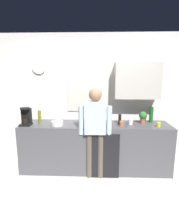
{
  "coord_description": "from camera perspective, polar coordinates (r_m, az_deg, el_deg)",
  "views": [
    {
      "loc": [
        0.03,
        -3.15,
        1.85
      ],
      "look_at": [
        -0.11,
        0.25,
        1.14
      ],
      "focal_mm": 30.53,
      "sensor_mm": 36.0,
      "label": 1
    }
  ],
  "objects": [
    {
      "name": "bottle_olive_oil",
      "position": [
        3.7,
        -14.7,
        -1.47
      ],
      "size": [
        0.06,
        0.06,
        0.25
      ],
      "primitive_type": "cylinder",
      "color": "olive",
      "rests_on": "kitchen_counter"
    },
    {
      "name": "person_at_sink",
      "position": [
        3.28,
        1.69,
        -4.24
      ],
      "size": [
        0.57,
        0.22,
        1.6
      ],
      "rotation": [
        0.0,
        0.0,
        -0.13
      ],
      "color": "brown",
      "rests_on": "ground_plane"
    },
    {
      "name": "cup_terracotta_mug",
      "position": [
        3.48,
        9.62,
        -3.41
      ],
      "size": [
        0.08,
        0.08,
        0.09
      ],
      "primitive_type": "cylinder",
      "color": "#B26647",
      "rests_on": "kitchen_counter"
    },
    {
      "name": "bottle_red_vinegar",
      "position": [
        3.63,
        2.36,
        -1.6
      ],
      "size": [
        0.06,
        0.06,
        0.22
      ],
      "primitive_type": "cylinder",
      "color": "maroon",
      "rests_on": "kitchen_counter"
    },
    {
      "name": "bottle_amber_beer",
      "position": [
        3.75,
        0.75,
        -1.08
      ],
      "size": [
        0.06,
        0.06,
        0.23
      ],
      "primitive_type": "cylinder",
      "color": "brown",
      "rests_on": "kitchen_counter"
    },
    {
      "name": "cup_yellow_cup",
      "position": [
        3.58,
        19.97,
        -3.59
      ],
      "size": [
        0.07,
        0.07,
        0.08
      ],
      "primitive_type": "cylinder",
      "color": "yellow",
      "rests_on": "kitchen_counter"
    },
    {
      "name": "coffee_maker",
      "position": [
        3.67,
        -18.49,
        -1.45
      ],
      "size": [
        0.2,
        0.2,
        0.33
      ],
      "color": "black",
      "rests_on": "kitchen_counter"
    },
    {
      "name": "cup_white_mug",
      "position": [
        3.62,
        12.19,
        -2.92
      ],
      "size": [
        0.08,
        0.08,
        0.09
      ],
      "primitive_type": "cylinder",
      "color": "white",
      "rests_on": "kitchen_counter"
    },
    {
      "name": "mixing_bowl",
      "position": [
        3.52,
        -9.68,
        -3.36
      ],
      "size": [
        0.22,
        0.22,
        0.08
      ],
      "primitive_type": "cylinder",
      "color": "white",
      "rests_on": "kitchen_counter"
    },
    {
      "name": "dishwasher_panel",
      "position": [
        3.44,
        4.13,
        -13.12
      ],
      "size": [
        0.56,
        0.02,
        0.81
      ],
      "primitive_type": "cube",
      "color": "black",
      "rests_on": "ground_plane"
    },
    {
      "name": "back_wall_assembly",
      "position": [
        3.88,
        3.34,
        4.45
      ],
      "size": [
        4.39,
        0.42,
        2.6
      ],
      "color": "white",
      "rests_on": "ground_plane"
    },
    {
      "name": "ground_plane",
      "position": [
        3.65,
        1.59,
        -18.69
      ],
      "size": [
        8.0,
        8.0,
        0.0
      ],
      "primitive_type": "plane",
      "color": "silver"
    },
    {
      "name": "bottle_green_wine",
      "position": [
        3.86,
        17.98,
        -0.77
      ],
      "size": [
        0.07,
        0.07,
        0.3
      ],
      "primitive_type": "cylinder",
      "color": "#195923",
      "rests_on": "kitchen_counter"
    },
    {
      "name": "bottle_dark_sauce",
      "position": [
        3.61,
        9.04,
        -2.14
      ],
      "size": [
        0.06,
        0.06,
        0.18
      ],
      "primitive_type": "cylinder",
      "color": "black",
      "rests_on": "kitchen_counter"
    },
    {
      "name": "kitchen_counter",
      "position": [
        3.72,
        1.69,
        -10.33
      ],
      "size": [
        2.79,
        0.64,
        0.9
      ],
      "primitive_type": "cube",
      "color": "#4C4C51",
      "rests_on": "ground_plane"
    },
    {
      "name": "potted_plant",
      "position": [
        3.74,
        15.7,
        -1.31
      ],
      "size": [
        0.15,
        0.15,
        0.23
      ],
      "color": "#9E5638",
      "rests_on": "kitchen_counter"
    }
  ]
}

